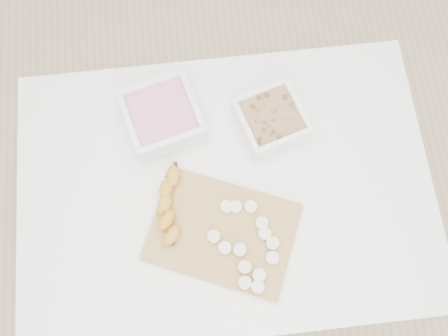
{
  "coord_description": "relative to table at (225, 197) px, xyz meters",
  "views": [
    {
      "loc": [
        -0.04,
        -0.31,
        1.91
      ],
      "look_at": [
        0.0,
        0.03,
        0.81
      ],
      "focal_mm": 40.0,
      "sensor_mm": 36.0,
      "label": 1
    }
  ],
  "objects": [
    {
      "name": "bowl_yogurt",
      "position": [
        -0.13,
        0.18,
        0.14
      ],
      "size": [
        0.21,
        0.21,
        0.08
      ],
      "color": "white",
      "rests_on": "table"
    },
    {
      "name": "table",
      "position": [
        0.0,
        0.0,
        0.0
      ],
      "size": [
        1.0,
        0.7,
        0.75
      ],
      "color": "white",
      "rests_on": "ground"
    },
    {
      "name": "banana_slices",
      "position": [
        0.03,
        -0.15,
        0.12
      ],
      "size": [
        0.16,
        0.22,
        0.02
      ],
      "color": "beige",
      "rests_on": "cutting_board"
    },
    {
      "name": "banana",
      "position": [
        -0.13,
        -0.04,
        0.13
      ],
      "size": [
        0.1,
        0.19,
        0.03
      ],
      "primitive_type": null,
      "rotation": [
        0.0,
        0.0,
        -0.31
      ],
      "color": "#C18821",
      "rests_on": "cutting_board"
    },
    {
      "name": "ground",
      "position": [
        0.0,
        0.0,
        -0.65
      ],
      "size": [
        3.5,
        3.5,
        0.0
      ],
      "primitive_type": "plane",
      "color": "#C6AD89",
      "rests_on": "ground"
    },
    {
      "name": "cutting_board",
      "position": [
        -0.02,
        -0.11,
        0.1
      ],
      "size": [
        0.39,
        0.35,
        0.01
      ],
      "primitive_type": "cube",
      "rotation": [
        0.0,
        0.0,
        -0.41
      ],
      "color": "#A57F45",
      "rests_on": "table"
    },
    {
      "name": "bowl_granola",
      "position": [
        0.13,
        0.15,
        0.13
      ],
      "size": [
        0.19,
        0.19,
        0.07
      ],
      "color": "white",
      "rests_on": "table"
    }
  ]
}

